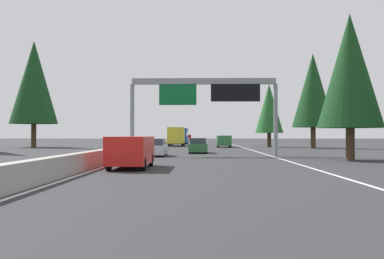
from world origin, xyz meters
name	(u,v)px	position (x,y,z in m)	size (l,w,h in m)	color
ground_plane	(160,148)	(60.00, 0.00, 0.00)	(320.00, 320.00, 0.00)	#2D2D30
median_barrier	(168,142)	(80.00, 0.30, 0.45)	(180.00, 0.56, 0.90)	#9E9B93
shoulder_stripe_right	(238,146)	(70.00, -11.52, 0.01)	(160.00, 0.16, 0.01)	silver
shoulder_stripe_median	(167,146)	(70.00, -0.25, 0.01)	(160.00, 0.16, 0.01)	silver
sign_gantry_overhead	(206,94)	(36.67, -6.03, 5.28)	(0.50, 12.68, 6.64)	gray
minivan_mid_right	(131,150)	(21.94, -1.90, 0.95)	(5.00, 1.95, 1.69)	red
sedan_mid_left	(155,148)	(35.76, -1.79, 0.68)	(4.40, 1.80, 1.47)	silver
sedan_near_right	(198,146)	(42.27, -5.34, 0.68)	(4.40, 1.80, 1.47)	#2D6B38
bus_mid_center	(181,135)	(89.62, -1.56, 1.72)	(11.50, 2.55, 3.10)	#1E4793
pickup_near_center	(188,138)	(130.25, -1.72, 0.91)	(5.60, 2.00, 1.86)	maroon
box_truck_far_right	(177,136)	(69.70, -1.73, 1.61)	(8.50, 2.40, 2.95)	gold
sedan_far_center	(185,139)	(114.69, -1.58, 0.68)	(4.40, 1.80, 1.47)	white
minivan_distant_a	(224,141)	(63.00, -8.90, 0.95)	(5.00, 1.95, 1.69)	#2D6B38
conifer_right_near	(350,71)	(29.83, -16.10, 6.28)	(4.55, 4.55, 10.34)	#4C3823
conifer_right_mid	(313,90)	(59.34, -20.78, 7.80)	(5.64, 5.64, 12.83)	#4C3823
conifer_right_far	(269,108)	(65.54, -15.78, 5.73)	(4.15, 4.15, 9.44)	#4C3823
conifer_left_mid	(34,82)	(62.65, 18.51, 9.38)	(6.79, 6.79, 15.42)	#4C3823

